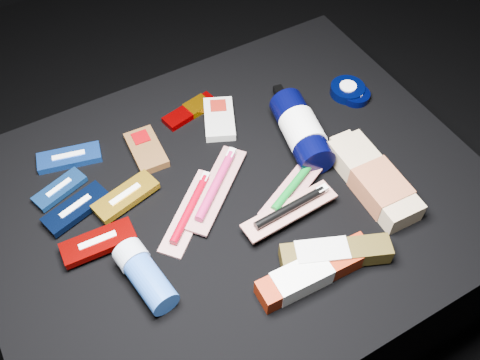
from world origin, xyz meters
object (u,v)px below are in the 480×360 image
lotion_bottle (301,131)px  toothpaste_carton_red (310,274)px  bodywash_bottle (374,181)px  deodorant_stick (145,275)px

lotion_bottle → toothpaste_carton_red: lotion_bottle is taller
bodywash_bottle → deodorant_stick: bearing=178.5°
bodywash_bottle → toothpaste_carton_red: 0.25m
lotion_bottle → toothpaste_carton_red: size_ratio=1.11×
bodywash_bottle → toothpaste_carton_red: bearing=-152.4°
bodywash_bottle → deodorant_stick: size_ratio=1.67×
deodorant_stick → toothpaste_carton_red: 0.29m
toothpaste_carton_red → lotion_bottle: bearing=61.6°
bodywash_bottle → lotion_bottle: bearing=111.4°
lotion_bottle → toothpaste_carton_red: (-0.16, -0.28, -0.02)m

